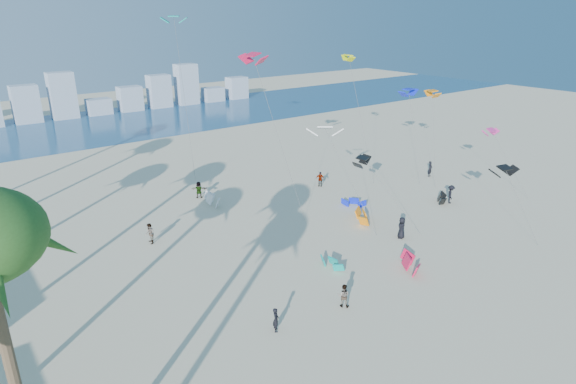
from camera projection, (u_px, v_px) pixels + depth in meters
ground at (416, 354)px, 27.49m from camera, size 220.00×220.00×0.00m
ocean at (73, 129)px, 81.19m from camera, size 220.00×220.00×0.00m
kitesurfer_near at (276, 320)px, 29.27m from camera, size 0.64×0.69×1.59m
kitesurfer_mid at (344, 296)px, 31.74m from camera, size 0.98×1.00×1.63m
kitesurfers_far at (324, 199)px, 48.01m from camera, size 34.34×20.56×1.92m
grounded_kites at (338, 220)px, 44.23m from camera, size 21.37×24.27×1.04m
flying_kites at (352, 95)px, 46.94m from camera, size 26.92×36.11×18.50m
distant_skyline at (48, 103)px, 86.90m from camera, size 85.00×3.00×8.40m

